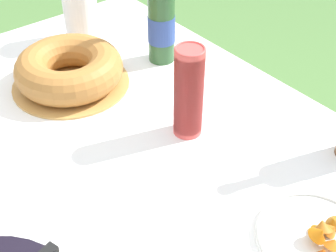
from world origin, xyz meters
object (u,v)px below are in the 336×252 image
(cider_bottle_green, at_px, (161,22))
(snack_plate_left, at_px, (316,236))
(bundt_cake, at_px, (69,69))
(cup_stack, at_px, (189,93))
(paper_towel_roll, at_px, (80,10))

(cider_bottle_green, relative_size, snack_plate_left, 1.43)
(cider_bottle_green, bearing_deg, snack_plate_left, -14.47)
(cider_bottle_green, bearing_deg, bundt_cake, -100.12)
(cider_bottle_green, xyz_separation_m, snack_plate_left, (0.73, -0.19, -0.11))
(cup_stack, bearing_deg, bundt_cake, -161.46)
(cup_stack, xyz_separation_m, snack_plate_left, (0.42, -0.02, -0.11))
(cider_bottle_green, height_order, snack_plate_left, cider_bottle_green)
(bundt_cake, bearing_deg, cider_bottle_green, 79.88)
(cup_stack, bearing_deg, snack_plate_left, -3.02)
(cup_stack, bearing_deg, paper_towel_roll, 175.41)
(snack_plate_left, bearing_deg, cider_bottle_green, 165.53)
(bundt_cake, height_order, paper_towel_roll, paper_towel_roll)
(bundt_cake, relative_size, snack_plate_left, 1.43)
(cider_bottle_green, relative_size, paper_towel_roll, 1.63)
(cider_bottle_green, bearing_deg, paper_towel_roll, -155.97)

